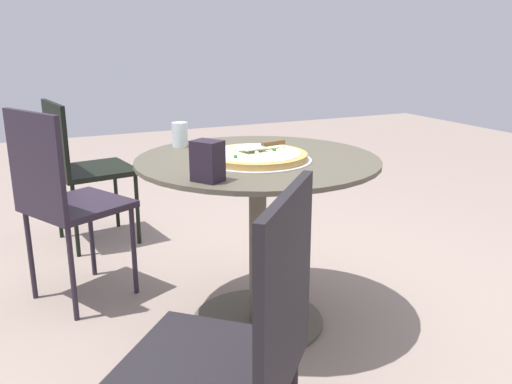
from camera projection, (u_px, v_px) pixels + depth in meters
The scene contains 9 objects.
ground_plane at pixel (258, 322), 2.39m from camera, with size 10.00×10.00×0.00m, color gray.
patio_table at pixel (258, 209), 2.24m from camera, with size 0.98×0.98×0.74m.
pizza_on_tray at pixel (256, 156), 2.13m from camera, with size 0.44×0.44×0.04m.
pizza_server at pixel (263, 145), 2.17m from camera, with size 0.10×0.22×0.02m.
drinking_cup at pixel (180, 135), 2.38m from camera, with size 0.07×0.07×0.11m, color silver.
napkin_dispenser at pixel (208, 161), 1.81m from camera, with size 0.10×0.07×0.14m, color black.
patio_chair_near at pixel (80, 162), 3.16m from camera, with size 0.48×0.48×0.86m.
patio_chair_far at pixel (239, 344), 1.29m from camera, with size 0.59×0.59×0.89m.
patio_chair_corner at pixel (61, 194), 2.43m from camera, with size 0.53×0.53×0.91m.
Camera 1 is at (1.93, -0.91, 1.21)m, focal length 38.13 mm.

